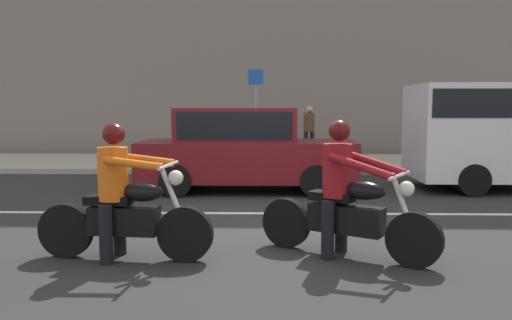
{
  "coord_description": "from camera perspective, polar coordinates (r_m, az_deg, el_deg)",
  "views": [
    {
      "loc": [
        -0.03,
        -7.47,
        1.74
      ],
      "look_at": [
        -0.18,
        -0.85,
        1.06
      ],
      "focal_mm": 36.34,
      "sensor_mm": 36.0,
      "label": 1
    }
  ],
  "objects": [
    {
      "name": "street_sign_post",
      "position": [
        15.19,
        -0.02,
        5.97
      ],
      "size": [
        0.44,
        0.08,
        2.71
      ],
      "color": "gray",
      "rests_on": "sidewalk_slab"
    },
    {
      "name": "sidewalk_slab",
      "position": [
        15.56,
        1.41,
        -0.32
      ],
      "size": [
        40.0,
        4.4,
        0.14
      ],
      "primitive_type": "cube",
      "color": "#A8A399",
      "rests_on": "ground_plane"
    },
    {
      "name": "lane_marking_stripe",
      "position": [
        8.55,
        -0.78,
        -5.87
      ],
      "size": [
        18.0,
        0.14,
        0.01
      ],
      "primitive_type": "cube",
      "color": "silver",
      "rests_on": "ground_plane"
    },
    {
      "name": "pedestrian_bystander",
      "position": [
        16.24,
        5.86,
        3.52
      ],
      "size": [
        0.34,
        0.34,
        1.63
      ],
      "color": "black",
      "rests_on": "sidewalk_slab"
    },
    {
      "name": "ground_plane",
      "position": [
        7.67,
        1.53,
        -7.28
      ],
      "size": [
        80.0,
        80.0,
        0.0
      ],
      "primitive_type": "plane",
      "color": "#292929"
    },
    {
      "name": "motorcycle_with_rider_crimson",
      "position": [
        6.1,
        9.82,
        -4.59
      ],
      "size": [
        1.95,
        1.23,
        1.59
      ],
      "color": "black",
      "rests_on": "ground_plane"
    },
    {
      "name": "motorcycle_with_rider_orange_stripe",
      "position": [
        6.09,
        -14.45,
        -4.74
      ],
      "size": [
        2.05,
        0.7,
        1.56
      ],
      "color": "black",
      "rests_on": "ground_plane"
    },
    {
      "name": "parked_sedan_maroon",
      "position": [
        10.75,
        -1.4,
        1.26
      ],
      "size": [
        4.39,
        1.82,
        1.72
      ],
      "color": "maroon",
      "rests_on": "ground_plane"
    }
  ]
}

